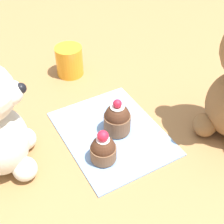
{
  "coord_description": "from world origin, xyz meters",
  "views": [
    {
      "loc": [
        -0.37,
        0.21,
        0.43
      ],
      "look_at": [
        0.0,
        0.0,
        0.06
      ],
      "focal_mm": 50.0,
      "sensor_mm": 36.0,
      "label": 1
    }
  ],
  "objects": [
    {
      "name": "ground_plane",
      "position": [
        0.0,
        0.0,
        0.0
      ],
      "size": [
        4.0,
        4.0,
        0.0
      ],
      "primitive_type": "plane",
      "color": "#9E7042"
    },
    {
      "name": "knitted_placemat",
      "position": [
        0.0,
        0.0,
        0.0
      ],
      "size": [
        0.23,
        0.18,
        0.01
      ],
      "primitive_type": "cube",
      "color": "#7A9ED1",
      "rests_on": "ground_plane"
    },
    {
      "name": "cupcake_near_cream_bear",
      "position": [
        -0.05,
        0.05,
        0.03
      ],
      "size": [
        0.05,
        0.05,
        0.06
      ],
      "color": "brown",
      "rests_on": "knitted_placemat"
    },
    {
      "name": "cupcake_near_tan_bear",
      "position": [
        0.0,
        -0.01,
        0.03
      ],
      "size": [
        0.05,
        0.05,
        0.07
      ],
      "color": "brown",
      "rests_on": "knitted_placemat"
    },
    {
      "name": "juice_glass",
      "position": [
        0.23,
        -0.01,
        0.04
      ],
      "size": [
        0.06,
        0.06,
        0.07
      ],
      "primitive_type": "cylinder",
      "color": "orange",
      "rests_on": "ground_plane"
    }
  ]
}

